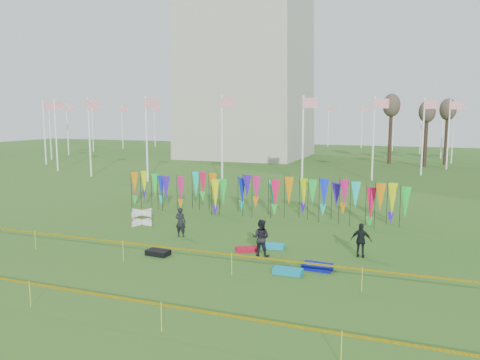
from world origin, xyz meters
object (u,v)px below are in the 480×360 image
(person_right, at_px, (361,240))
(kite_bag_black, at_px, (158,253))
(person_left, at_px, (181,222))
(kite_bag_red, at_px, (247,249))
(kite_bag_teal, at_px, (288,271))
(person_mid, at_px, (261,238))
(kite_bag_blue, at_px, (317,267))
(box_kite, at_px, (142,217))
(kite_bag_turquoise, at_px, (273,246))

(person_right, bearing_deg, kite_bag_black, 20.83)
(person_left, xyz_separation_m, kite_bag_black, (0.55, -3.24, -0.65))
(kite_bag_red, distance_m, kite_bag_black, 4.08)
(kite_bag_black, bearing_deg, kite_bag_teal, -3.43)
(person_mid, height_order, kite_bag_teal, person_mid)
(person_left, distance_m, kite_bag_teal, 7.62)
(kite_bag_blue, bearing_deg, person_right, 58.06)
(person_mid, bearing_deg, kite_bag_teal, 131.95)
(kite_bag_red, bearing_deg, kite_bag_teal, -42.58)
(box_kite, relative_size, person_mid, 0.52)
(kite_bag_blue, bearing_deg, kite_bag_black, -175.49)
(kite_bag_turquoise, relative_size, kite_bag_blue, 0.88)
(box_kite, relative_size, kite_bag_red, 0.83)
(kite_bag_turquoise, bearing_deg, person_mid, -97.06)
(kite_bag_turquoise, bearing_deg, kite_bag_teal, -64.17)
(person_left, bearing_deg, kite_bag_teal, 147.02)
(box_kite, relative_size, person_left, 0.56)
(box_kite, relative_size, kite_bag_turquoise, 0.83)
(kite_bag_blue, bearing_deg, kite_bag_teal, -137.31)
(kite_bag_black, bearing_deg, kite_bag_turquoise, 32.41)
(person_right, xyz_separation_m, kite_bag_teal, (-2.47, -3.28, -0.66))
(box_kite, bearing_deg, person_mid, -21.62)
(person_mid, xyz_separation_m, person_right, (4.22, 1.39, -0.07))
(kite_bag_turquoise, xyz_separation_m, kite_bag_teal, (1.57, -3.25, 0.01))
(person_mid, relative_size, kite_bag_blue, 1.40)
(person_right, bearing_deg, kite_bag_teal, 55.10)
(box_kite, xyz_separation_m, person_mid, (8.25, -3.27, 0.40))
(person_mid, distance_m, kite_bag_red, 1.19)
(person_left, xyz_separation_m, person_right, (9.15, -0.33, -0.00))
(person_left, xyz_separation_m, kite_bag_blue, (7.68, -2.68, -0.64))
(person_left, bearing_deg, kite_bag_red, 158.42)
(kite_bag_teal, bearing_deg, kite_bag_black, 176.57)
(kite_bag_turquoise, relative_size, kite_bag_red, 1.00)
(person_mid, height_order, kite_bag_red, person_mid)
(person_left, bearing_deg, kite_bag_turquoise, 171.43)
(box_kite, height_order, kite_bag_turquoise, box_kite)
(person_left, relative_size, kite_bag_turquoise, 1.47)
(kite_bag_turquoise, distance_m, kite_bag_teal, 3.61)
(kite_bag_blue, distance_m, kite_bag_red, 3.84)
(kite_bag_black, bearing_deg, person_right, 18.72)
(person_right, relative_size, kite_bag_blue, 1.29)
(kite_bag_black, height_order, kite_bag_teal, kite_bag_black)
(kite_bag_red, bearing_deg, person_left, 163.01)
(person_mid, xyz_separation_m, kite_bag_black, (-4.38, -1.52, -0.72))
(person_left, height_order, kite_bag_black, person_left)
(kite_bag_blue, distance_m, kite_bag_teal, 1.37)
(kite_bag_blue, bearing_deg, kite_bag_turquoise, 138.02)
(kite_bag_blue, xyz_separation_m, kite_bag_black, (-7.13, -0.56, -0.01))
(kite_bag_teal, bearing_deg, person_right, 52.99)
(kite_bag_teal, bearing_deg, person_mid, 132.68)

